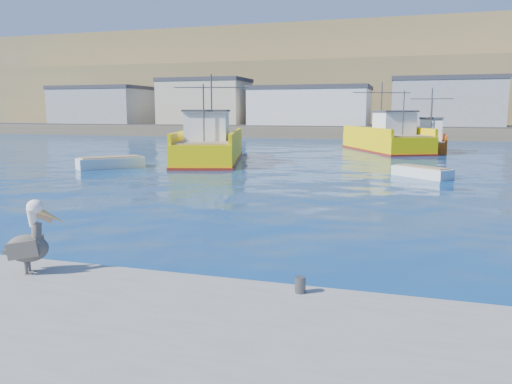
# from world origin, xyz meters

# --- Properties ---
(ground) EXTENTS (260.00, 260.00, 0.00)m
(ground) POSITION_xyz_m (0.00, 0.00, 0.00)
(ground) COLOR navy
(ground) RESTS_ON ground
(dock_bollards) EXTENTS (36.20, 0.20, 0.30)m
(dock_bollards) POSITION_xyz_m (0.60, -3.40, 0.65)
(dock_bollards) COLOR #4C4C4C
(dock_bollards) RESTS_ON dock
(far_shore) EXTENTS (200.00, 81.00, 24.00)m
(far_shore) POSITION_xyz_m (0.00, 109.20, 8.98)
(far_shore) COLOR brown
(far_shore) RESTS_ON ground
(trawler_yellow_a) EXTENTS (7.55, 13.49, 6.71)m
(trawler_yellow_a) POSITION_xyz_m (-9.59, 23.40, 1.12)
(trawler_yellow_a) COLOR yellow
(trawler_yellow_a) RESTS_ON ground
(trawler_yellow_b) EXTENTS (9.38, 13.17, 6.67)m
(trawler_yellow_b) POSITION_xyz_m (2.88, 37.66, 1.11)
(trawler_yellow_b) COLOR yellow
(trawler_yellow_b) RESTS_ON ground
(boat_orange) EXTENTS (3.92, 7.53, 5.97)m
(boat_orange) POSITION_xyz_m (6.86, 38.07, 0.99)
(boat_orange) COLOR #C0460C
(boat_orange) RESTS_ON ground
(skiff_left) EXTENTS (4.01, 4.21, 0.94)m
(skiff_left) POSITION_xyz_m (-14.36, 17.31, 0.30)
(skiff_left) COLOR silver
(skiff_left) RESTS_ON ground
(skiff_mid) EXTENTS (3.49, 3.25, 0.77)m
(skiff_mid) POSITION_xyz_m (5.68, 18.36, 0.25)
(skiff_mid) COLOR silver
(skiff_mid) RESTS_ON ground
(pelican) EXTENTS (1.21, 0.78, 1.53)m
(pelican) POSITION_xyz_m (-2.54, -3.88, 1.16)
(pelican) COLOR #595451
(pelican) RESTS_ON dock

